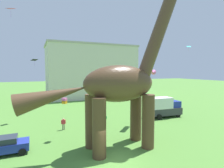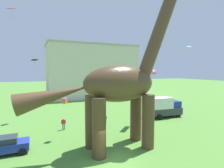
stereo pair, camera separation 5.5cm
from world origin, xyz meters
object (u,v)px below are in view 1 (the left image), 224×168
at_px(person_far_spectator, 105,118).
at_px(kite_mid_left, 11,9).
at_px(kite_mid_center, 64,101).
at_px(parked_box_truck, 163,107).
at_px(parked_sedan_left, 3,146).
at_px(kite_near_high, 34,60).
at_px(dinosaur_sculpture, 119,84).
at_px(person_strolling_adult, 63,123).
at_px(kite_high_left, 146,72).
at_px(kite_high_right, 189,47).

height_order(person_far_spectator, kite_mid_left, kite_mid_left).
bearing_deg(kite_mid_center, parked_box_truck, 10.69).
height_order(parked_sedan_left, kite_near_high, kite_near_high).
relative_size(person_far_spectator, kite_mid_left, 1.02).
distance_m(dinosaur_sculpture, person_far_spectator, 9.92).
relative_size(person_strolling_adult, kite_mid_left, 1.29).
bearing_deg(dinosaur_sculpture, person_strolling_adult, 129.67).
xyz_separation_m(person_far_spectator, kite_high_left, (4.81, -2.74, 6.51)).
height_order(parked_sedan_left, kite_mid_left, kite_mid_left).
xyz_separation_m(parked_sedan_left, person_strolling_adult, (5.90, 4.71, 0.10)).
height_order(parked_sedan_left, person_strolling_adult, parked_sedan_left).
distance_m(parked_sedan_left, kite_high_left, 17.99).
height_order(kite_high_right, kite_mid_center, kite_high_right).
bearing_deg(kite_high_left, kite_near_high, 147.96).
xyz_separation_m(dinosaur_sculpture, kite_high_right, (18.90, 9.81, 5.63)).
relative_size(parked_sedan_left, kite_mid_center, 6.76).
relative_size(person_strolling_adult, kite_high_right, 1.52).
distance_m(parked_box_truck, person_strolling_adult, 15.68).
distance_m(person_strolling_adult, kite_high_left, 12.62).
distance_m(parked_box_truck, kite_mid_center, 16.39).
xyz_separation_m(parked_box_truck, person_far_spectator, (-9.77, 0.53, -0.92)).
bearing_deg(person_far_spectator, kite_mid_left, 13.59).
bearing_deg(kite_high_right, kite_near_high, 170.97).
bearing_deg(person_far_spectator, kite_high_right, -156.00).
xyz_separation_m(person_far_spectator, kite_mid_center, (-6.14, -3.54, 3.45)).
height_order(dinosaur_sculpture, person_strolling_adult, dinosaur_sculpture).
bearing_deg(kite_mid_left, person_strolling_adult, -15.24).
relative_size(kite_high_left, kite_high_right, 2.46).
bearing_deg(parked_box_truck, parked_sedan_left, -163.13).
bearing_deg(person_far_spectator, parked_box_truck, -164.93).
height_order(parked_sedan_left, parked_box_truck, parked_box_truck).
bearing_deg(kite_high_left, kite_mid_left, 167.26).
bearing_deg(person_strolling_adult, parked_box_truck, 119.34).
bearing_deg(kite_near_high, kite_high_right, -9.03).
relative_size(parked_box_truck, kite_mid_left, 4.91).
xyz_separation_m(dinosaur_sculpture, person_far_spectator, (1.74, 8.06, -5.51)).
xyz_separation_m(person_strolling_adult, kite_near_high, (-3.12, 6.48, 8.12)).
relative_size(dinosaur_sculpture, kite_near_high, 14.75).
bearing_deg(person_strolling_adult, parked_sedan_left, -22.22).
relative_size(kite_high_left, kite_near_high, 2.08).
bearing_deg(kite_mid_left, parked_sedan_left, -93.94).
xyz_separation_m(dinosaur_sculpture, parked_box_truck, (11.51, 7.53, -4.58)).
bearing_deg(person_strolling_adult, kite_mid_center, 24.34).
distance_m(dinosaur_sculpture, kite_high_right, 22.03).
relative_size(kite_high_right, kite_near_high, 0.85).
height_order(kite_near_high, kite_mid_left, kite_mid_left).
bearing_deg(kite_mid_center, kite_high_right, 12.78).
bearing_deg(kite_high_left, dinosaur_sculpture, -140.94).
bearing_deg(dinosaur_sculpture, kite_high_left, 49.72).
height_order(kite_high_left, kite_mid_left, kite_mid_left).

